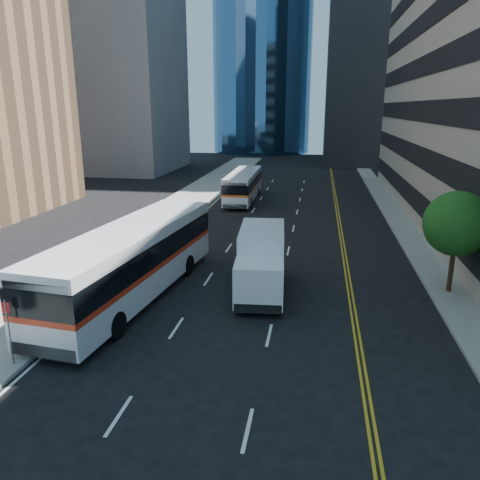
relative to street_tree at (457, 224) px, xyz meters
The scene contains 8 objects.
ground 12.58m from the street_tree, 138.37° to the right, with size 160.00×160.00×0.00m, color black.
sidewalk_west 26.11m from the street_tree, 138.92° to the left, with size 5.00×90.00×0.15m, color gray.
sidewalk_east 17.37m from the street_tree, 90.00° to the left, with size 2.00×90.00×0.15m, color gray.
midrise_west 59.14m from the street_tree, 130.06° to the left, with size 18.00×18.00×35.00m, color gray.
street_tree is the anchor object (origin of this frame).
bus_front 15.94m from the street_tree, 168.99° to the right, with size 4.46×14.04×3.56m.
bus_rear 26.75m from the street_tree, 122.01° to the left, with size 2.59×11.21×2.88m.
box_truck 9.72m from the street_tree, behind, with size 2.75×6.68×3.12m.
Camera 1 is at (2.20, -15.54, 9.12)m, focal length 35.00 mm.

